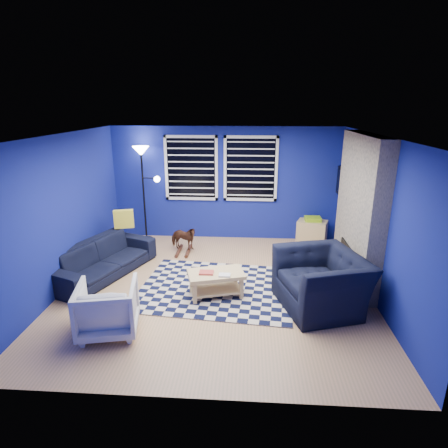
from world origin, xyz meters
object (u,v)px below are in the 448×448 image
coffee_table (216,279)px  floor_lamp (143,164)px  sofa (103,259)px  cabinet (312,232)px  tv (344,184)px  armchair_bent (108,308)px  rocking_horse (183,238)px  armchair_big (321,281)px

coffee_table → floor_lamp: bearing=125.2°
sofa → cabinet: 4.41m
tv → sofa: size_ratio=0.47×
armchair_bent → cabinet: size_ratio=1.09×
sofa → floor_lamp: size_ratio=1.01×
tv → armchair_bent: 5.16m
sofa → rocking_horse: 1.69m
armchair_big → floor_lamp: (-3.39, 2.74, 1.30)m
rocking_horse → cabinet: cabinet is taller
sofa → coffee_table: size_ratio=2.17×
armchair_bent → armchair_big: bearing=-175.5°
armchair_big → rocking_horse: 3.15m
cabinet → coffee_table: bearing=-107.7°
armchair_bent → floor_lamp: floor_lamp is taller
armchair_big → cabinet: 2.77m
rocking_horse → cabinet: size_ratio=0.83×
armchair_bent → cabinet: armchair_bent is taller
armchair_big → cabinet: size_ratio=1.80×
coffee_table → floor_lamp: 3.41m
cabinet → floor_lamp: 3.96m
rocking_horse → coffee_table: 1.98m
floor_lamp → rocking_horse: bearing=-37.9°
armchair_big → tv: bearing=144.8°
floor_lamp → armchair_bent: bearing=-83.1°
cabinet → floor_lamp: bearing=-160.8°
tv → armchair_big: (-0.82, -2.50, -0.98)m
sofa → tv: bearing=-48.9°
cabinet → sofa: bearing=-135.7°
tv → coffee_table: 3.51m
rocking_horse → sofa: bearing=148.4°
floor_lamp → armchair_big: bearing=-39.0°
rocking_horse → floor_lamp: size_ratio=0.29×
armchair_big → sofa: bearing=-120.3°
tv → sofa: bearing=-160.1°
armchair_bent → floor_lamp: 3.88m
tv → armchair_big: 2.81m
sofa → floor_lamp: bearing=12.1°
sofa → coffee_table: bearing=-86.3°
armchair_big → rocking_horse: bearing=-146.4°
sofa → armchair_big: armchair_big is taller
armchair_bent → rocking_horse: size_ratio=1.31×
armchair_bent → floor_lamp: (-0.43, 3.61, 1.36)m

